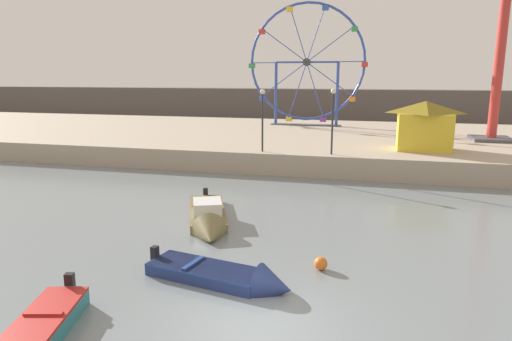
# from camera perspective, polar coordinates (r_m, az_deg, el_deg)

# --- Properties ---
(ground_plane) EXTENTS (240.00, 240.00, 0.00)m
(ground_plane) POSITION_cam_1_polar(r_m,az_deg,el_deg) (12.36, 0.11, -18.84)
(ground_plane) COLOR slate
(quay_promenade) EXTENTS (110.00, 22.28, 1.38)m
(quay_promenade) POSITION_cam_1_polar(r_m,az_deg,el_deg) (39.19, 10.50, 3.51)
(quay_promenade) COLOR tan
(quay_promenade) RESTS_ON ground_plane
(distant_town_skyline) EXTENTS (140.00, 3.00, 4.40)m
(distant_town_skyline) POSITION_cam_1_polar(r_m,az_deg,el_deg) (59.10, 12.00, 7.72)
(distant_town_skyline) COLOR #564C47
(distant_town_skyline) RESTS_ON ground_plane
(motorboat_olive_wood) EXTENTS (3.66, 6.17, 1.44)m
(motorboat_olive_wood) POSITION_cam_1_polar(r_m,az_deg,el_deg) (19.64, -5.97, -6.08)
(motorboat_olive_wood) COLOR olive
(motorboat_olive_wood) RESTS_ON ground_plane
(motorboat_navy_blue) EXTENTS (5.00, 2.18, 1.25)m
(motorboat_navy_blue) POSITION_cam_1_polar(r_m,az_deg,el_deg) (14.42, -2.97, -13.13)
(motorboat_navy_blue) COLOR navy
(motorboat_navy_blue) RESTS_ON ground_plane
(ferris_wheel_blue_frame) EXTENTS (11.33, 1.20, 11.49)m
(ferris_wheel_blue_frame) POSITION_cam_1_polar(r_m,az_deg,el_deg) (44.93, 6.32, 12.97)
(ferris_wheel_blue_frame) COLOR #334CA8
(ferris_wheel_blue_frame) RESTS_ON quay_promenade
(drop_tower_red_tower) EXTENTS (2.80, 2.80, 15.54)m
(drop_tower_red_tower) POSITION_cam_1_polar(r_m,az_deg,el_deg) (38.62, 28.27, 14.70)
(drop_tower_red_tower) COLOR #BC332D
(drop_tower_red_tower) RESTS_ON quay_promenade
(carnival_booth_yellow_awning) EXTENTS (3.68, 2.79, 3.20)m
(carnival_booth_yellow_awning) POSITION_cam_1_polar(r_m,az_deg,el_deg) (32.02, 20.22, 5.37)
(carnival_booth_yellow_awning) COLOR yellow
(carnival_booth_yellow_awning) RESTS_ON quay_promenade
(promenade_lamp_near) EXTENTS (0.32, 0.32, 4.05)m
(promenade_lamp_near) POSITION_cam_1_polar(r_m,az_deg,el_deg) (28.66, 9.52, 7.20)
(promenade_lamp_near) COLOR #2D2D33
(promenade_lamp_near) RESTS_ON quay_promenade
(promenade_lamp_far) EXTENTS (0.32, 0.32, 3.98)m
(promenade_lamp_far) POSITION_cam_1_polar(r_m,az_deg,el_deg) (29.37, 0.81, 7.39)
(promenade_lamp_far) COLOR #2D2D33
(promenade_lamp_far) RESTS_ON quay_promenade
(mooring_buoy_orange) EXTENTS (0.44, 0.44, 0.44)m
(mooring_buoy_orange) POSITION_cam_1_polar(r_m,az_deg,el_deg) (15.49, 8.06, -11.38)
(mooring_buoy_orange) COLOR orange
(mooring_buoy_orange) RESTS_ON ground_plane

